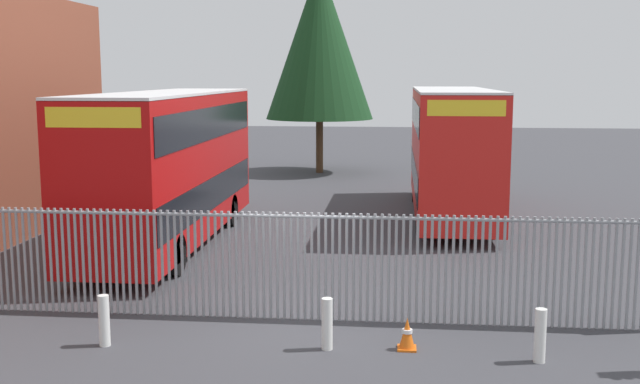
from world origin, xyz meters
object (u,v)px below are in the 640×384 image
object	(u,v)px
double_decker_bus_behind_fence_left	(451,147)
bollard_near_left	(104,321)
bollard_near_right	(540,336)
traffic_cone_by_gate	(407,334)
double_decker_bus_near_gate	(169,162)
bollard_center_front	(327,324)

from	to	relation	value
double_decker_bus_behind_fence_left	bollard_near_left	distance (m)	15.59
bollard_near_right	traffic_cone_by_gate	distance (m)	2.31
bollard_near_left	bollard_near_right	xyz separation A→B (m)	(7.76, -0.04, 0.00)
double_decker_bus_near_gate	bollard_near_left	distance (m)	8.61
double_decker_bus_behind_fence_left	bollard_near_right	distance (m)	13.92
double_decker_bus_behind_fence_left	traffic_cone_by_gate	world-z (taller)	double_decker_bus_behind_fence_left
bollard_near_left	traffic_cone_by_gate	xyz separation A→B (m)	(5.50, 0.36, -0.19)
double_decker_bus_behind_fence_left	bollard_center_front	size ratio (longest dim) A/B	11.38
double_decker_bus_near_gate	bollard_center_front	bearing A→B (deg)	-56.81
bollard_near_left	bollard_near_right	distance (m)	7.76
bollard_near_right	traffic_cone_by_gate	xyz separation A→B (m)	(-2.26, 0.40, -0.19)
double_decker_bus_behind_fence_left	traffic_cone_by_gate	distance (m)	13.64
double_decker_bus_near_gate	bollard_near_left	xyz separation A→B (m)	(1.23, -8.30, -1.95)
traffic_cone_by_gate	bollard_center_front	bearing A→B (deg)	-174.31
double_decker_bus_near_gate	traffic_cone_by_gate	world-z (taller)	double_decker_bus_near_gate
double_decker_bus_near_gate	traffic_cone_by_gate	bearing A→B (deg)	-49.75
traffic_cone_by_gate	bollard_near_right	bearing A→B (deg)	-9.93
bollard_near_right	traffic_cone_by_gate	world-z (taller)	bollard_near_right
double_decker_bus_behind_fence_left	bollard_near_right	size ratio (longest dim) A/B	11.38
double_decker_bus_behind_fence_left	bollard_near_left	bearing A→B (deg)	-117.47
double_decker_bus_near_gate	traffic_cone_by_gate	distance (m)	10.62
bollard_near_right	bollard_near_left	bearing A→B (deg)	179.72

